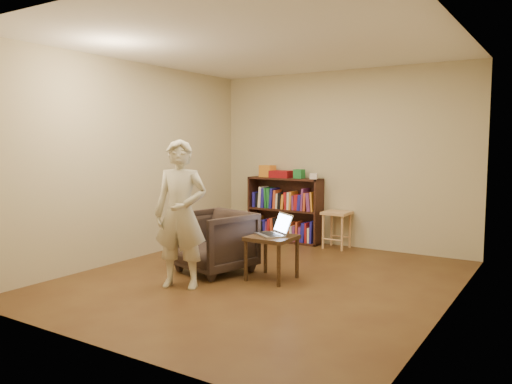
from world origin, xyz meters
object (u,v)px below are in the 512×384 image
Objects in this scene: side_table at (272,243)px; person at (181,214)px; stool at (337,219)px; bookshelf at (285,213)px; laptop at (275,230)px; armchair at (214,242)px.

side_table is 1.09m from person.
stool is at bearing 56.55° from person.
stool is 2.82m from person.
bookshelf is 2.41× the size of side_table.
laptop reaches higher than side_table.
bookshelf is 2.55× the size of laptop.
person reaches higher than side_table.
laptop is (0.06, -1.89, 0.12)m from stool.
stool is 1.09× the size of side_table.
laptop is at bearing 30.21° from person.
stool is 0.67× the size of armchair.
armchair is at bearing -84.61° from bookshelf.
armchair is at bearing -135.01° from laptop.
armchair reaches higher than stool.
bookshelf is 0.76× the size of person.
laptop is at bearing 83.59° from side_table.
side_table is (0.95, -2.02, -0.02)m from bookshelf.
bookshelf reaches higher than stool.
person is (-0.67, -0.77, 0.37)m from side_table.
laptop is 0.30× the size of person.
stool is 2.16m from armchair.
bookshelf is at bearing 75.05° from person.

